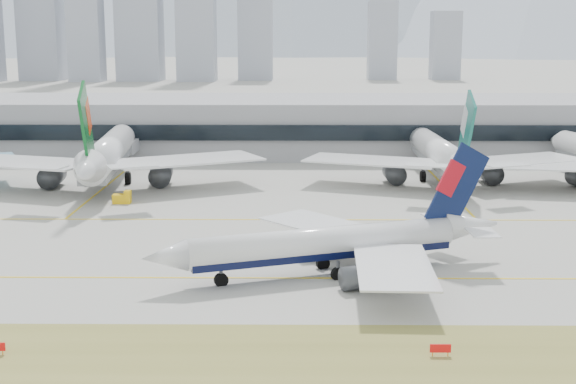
{
  "coord_description": "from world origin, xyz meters",
  "views": [
    {
      "loc": [
        3.42,
        -110.69,
        33.18
      ],
      "look_at": [
        2.18,
        18.0,
        7.5
      ],
      "focal_mm": 50.0,
      "sensor_mm": 36.0,
      "label": 1
    }
  ],
  "objects_px": {
    "terminal": "(284,125)",
    "taxiing_airliner": "(336,243)",
    "widebody_eva": "(107,156)",
    "widebody_cathay": "(442,156)"
  },
  "relations": [
    {
      "from": "terminal",
      "to": "taxiing_airliner",
      "type": "bearing_deg",
      "value": -85.56
    },
    {
      "from": "taxiing_airliner",
      "to": "widebody_eva",
      "type": "relative_size",
      "value": 0.74
    },
    {
      "from": "widebody_eva",
      "to": "terminal",
      "type": "relative_size",
      "value": 0.25
    },
    {
      "from": "widebody_cathay",
      "to": "terminal",
      "type": "height_order",
      "value": "widebody_cathay"
    },
    {
      "from": "taxiing_airliner",
      "to": "widebody_cathay",
      "type": "bearing_deg",
      "value": -131.18
    },
    {
      "from": "widebody_cathay",
      "to": "terminal",
      "type": "distance_m",
      "value": 59.76
    },
    {
      "from": "widebody_cathay",
      "to": "terminal",
      "type": "relative_size",
      "value": 0.23
    },
    {
      "from": "widebody_cathay",
      "to": "terminal",
      "type": "bearing_deg",
      "value": 35.6
    },
    {
      "from": "taxiing_airliner",
      "to": "widebody_eva",
      "type": "height_order",
      "value": "widebody_eva"
    },
    {
      "from": "widebody_eva",
      "to": "widebody_cathay",
      "type": "bearing_deg",
      "value": -91.61
    }
  ]
}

